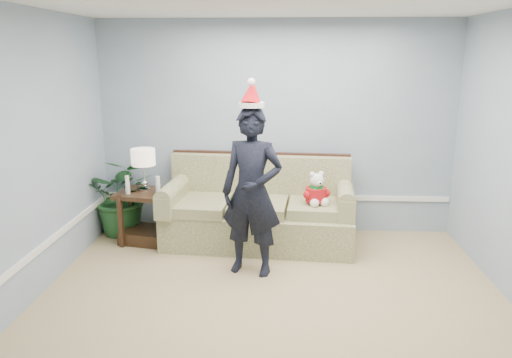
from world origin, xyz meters
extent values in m
cube|color=tan|center=(0.00, 0.00, -0.01)|extent=(4.50, 5.00, 0.02)
cube|color=#8FA8B7|center=(0.00, 2.51, 1.35)|extent=(4.50, 0.02, 2.70)
cube|color=white|center=(0.00, 2.48, 0.45)|extent=(4.48, 0.03, 0.06)
cube|color=white|center=(-2.23, 0.00, 0.45)|extent=(0.03, 4.98, 0.06)
cube|color=#54642F|center=(-0.19, 1.96, 0.22)|extent=(2.33, 1.14, 0.43)
cube|color=#54642F|center=(-0.90, 1.91, 0.50)|extent=(0.73, 0.83, 0.13)
cube|color=#54642F|center=(-0.19, 1.91, 0.50)|extent=(0.73, 0.83, 0.13)
cube|color=#54642F|center=(0.51, 1.91, 0.50)|extent=(0.73, 0.83, 0.13)
cube|color=#54642F|center=(-0.19, 2.33, 0.73)|extent=(2.27, 0.39, 0.60)
cube|color=black|center=(-0.19, 2.41, 1.04)|extent=(2.26, 0.24, 0.05)
cube|color=#54642F|center=(-1.23, 1.96, 0.56)|extent=(0.27, 0.98, 0.26)
cube|color=#54642F|center=(0.84, 1.96, 0.56)|extent=(0.27, 0.98, 0.26)
cube|color=#382214|center=(-1.57, 1.97, 0.61)|extent=(0.75, 0.67, 0.05)
cube|color=#382214|center=(-1.57, 1.97, 0.07)|extent=(0.68, 0.59, 0.15)
cube|color=#382214|center=(-1.84, 1.76, 0.32)|extent=(0.06, 0.06, 0.64)
cube|color=#382214|center=(-1.31, 1.76, 0.32)|extent=(0.06, 0.06, 0.64)
cube|color=#382214|center=(-1.84, 2.18, 0.32)|extent=(0.06, 0.06, 0.64)
cube|color=#382214|center=(-1.31, 2.18, 0.32)|extent=(0.06, 0.06, 0.64)
cylinder|color=silver|center=(-1.60, 2.02, 0.65)|extent=(0.14, 0.14, 0.03)
sphere|color=silver|center=(-1.60, 2.02, 0.73)|extent=(0.08, 0.08, 0.08)
cylinder|color=silver|center=(-1.60, 2.02, 0.86)|extent=(0.02, 0.02, 0.29)
cylinder|color=beige|center=(-1.60, 2.02, 1.06)|extent=(0.29, 0.29, 0.20)
cylinder|color=silver|center=(-1.76, 1.86, 0.70)|extent=(0.06, 0.06, 0.12)
cylinder|color=white|center=(-1.76, 1.86, 0.81)|extent=(0.05, 0.05, 0.10)
cylinder|color=silver|center=(-1.40, 1.86, 0.70)|extent=(0.06, 0.06, 0.12)
cylinder|color=white|center=(-1.40, 1.86, 0.81)|extent=(0.05, 0.05, 0.10)
imported|color=#1F5126|center=(-1.95, 2.23, 0.51)|extent=(0.93, 0.81, 1.02)
imported|color=black|center=(-0.23, 1.14, 0.88)|extent=(0.73, 0.57, 1.77)
cylinder|color=white|center=(-0.23, 1.14, 1.78)|extent=(0.31, 0.31, 0.05)
cone|color=red|center=(-0.23, 1.17, 1.91)|extent=(0.27, 0.32, 0.29)
sphere|color=white|center=(-0.23, 1.08, 2.01)|extent=(0.08, 0.08, 0.08)
sphere|color=white|center=(0.48, 1.83, 0.68)|extent=(0.23, 0.23, 0.23)
cylinder|color=red|center=(0.48, 1.83, 0.68)|extent=(0.31, 0.31, 0.16)
cylinder|color=#166A26|center=(0.48, 1.83, 0.77)|extent=(0.21, 0.21, 0.03)
sphere|color=white|center=(0.42, 1.73, 0.60)|extent=(0.11, 0.11, 0.11)
sphere|color=white|center=(0.55, 1.73, 0.60)|extent=(0.11, 0.11, 0.11)
sphere|color=white|center=(0.48, 1.82, 0.85)|extent=(0.16, 0.16, 0.16)
sphere|color=black|center=(0.48, 1.72, 0.83)|extent=(0.02, 0.02, 0.02)
sphere|color=white|center=(0.43, 1.83, 0.92)|extent=(0.06, 0.06, 0.06)
sphere|color=white|center=(0.54, 1.83, 0.92)|extent=(0.06, 0.06, 0.06)
camera|label=1|loc=(0.09, -3.81, 2.27)|focal=35.00mm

